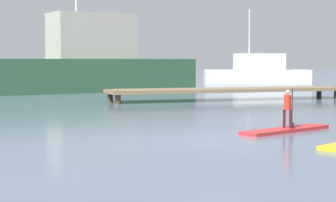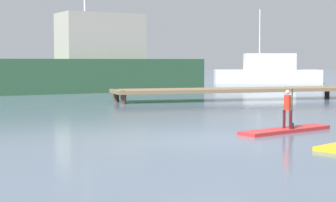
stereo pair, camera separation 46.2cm
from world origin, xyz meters
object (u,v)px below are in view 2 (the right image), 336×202
at_px(paddleboard_near, 287,130).
at_px(motor_boat_small_navy, 268,72).
at_px(fishing_boat_white_large, 99,64).
at_px(paddler_child_solo, 288,107).

xyz_separation_m(paddleboard_near, motor_boat_small_navy, (16.05, 33.51, 1.01)).
distance_m(fishing_boat_white_large, motor_boat_small_navy, 19.98).
xyz_separation_m(paddler_child_solo, motor_boat_small_navy, (16.04, 33.52, 0.32)).
xyz_separation_m(fishing_boat_white_large, motor_boat_small_navy, (17.44, 9.72, -0.80)).
bearing_deg(fishing_boat_white_large, motor_boat_small_navy, 29.13).
xyz_separation_m(paddleboard_near, paddler_child_solo, (0.01, -0.01, 0.69)).
height_order(paddleboard_near, fishing_boat_white_large, fishing_boat_white_large).
xyz_separation_m(paddleboard_near, fishing_boat_white_large, (-1.39, 23.79, 1.81)).
xyz_separation_m(paddler_child_solo, fishing_boat_white_large, (-1.40, 23.80, 1.12)).
bearing_deg(paddleboard_near, motor_boat_small_navy, 64.41).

